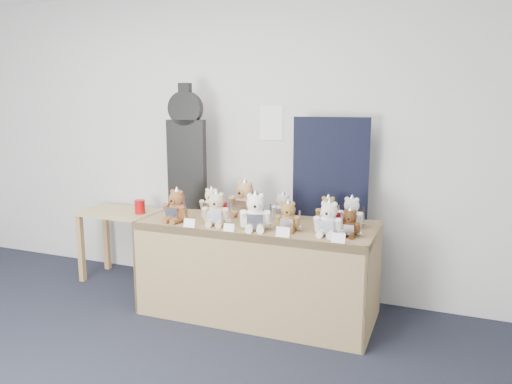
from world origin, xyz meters
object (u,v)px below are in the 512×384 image
at_px(teddy_front_far_right, 329,220).
at_px(red_cup, 140,207).
at_px(display_table, 255,244).
at_px(side_table, 124,223).
at_px(teddy_back_left, 211,203).
at_px(teddy_back_end, 351,214).
at_px(guitar_case, 186,148).
at_px(teddy_back_centre_left, 244,200).
at_px(teddy_back_centre_right, 283,208).
at_px(teddy_front_centre, 255,213).
at_px(teddy_front_left, 216,210).
at_px(teddy_front_end, 350,224).
at_px(teddy_front_far_left, 177,207).
at_px(teddy_back_right, 328,212).
at_px(teddy_front_right, 288,218).

bearing_deg(teddy_front_far_right, red_cup, 170.94).
distance_m(display_table, side_table, 1.50).
relative_size(teddy_back_left, teddy_back_end, 0.96).
bearing_deg(teddy_back_end, teddy_front_far_right, -108.45).
bearing_deg(display_table, guitar_case, 157.26).
xyz_separation_m(teddy_back_centre_left, teddy_back_centre_right, (0.34, -0.02, -0.03)).
bearing_deg(teddy_front_centre, teddy_front_left, 157.57).
distance_m(guitar_case, teddy_front_end, 1.64).
height_order(teddy_back_left, teddy_back_end, teddy_back_end).
height_order(red_cup, teddy_front_far_left, teddy_front_far_left).
xyz_separation_m(side_table, guitar_case, (0.70, 0.00, 0.74)).
distance_m(teddy_back_centre_left, teddy_back_right, 0.71).
distance_m(teddy_front_end, teddy_back_centre_right, 0.66).
distance_m(red_cup, teddy_front_far_right, 1.91).
height_order(teddy_front_centre, teddy_back_right, teddy_front_centre).
distance_m(red_cup, teddy_front_right, 1.61).
xyz_separation_m(red_cup, teddy_front_far_left, (0.65, -0.43, 0.14)).
distance_m(side_table, teddy_back_end, 2.22).
xyz_separation_m(teddy_front_far_left, teddy_back_centre_left, (0.42, 0.38, 0.02)).
height_order(teddy_front_centre, teddy_front_right, teddy_front_centre).
relative_size(teddy_front_right, teddy_back_centre_left, 0.75).
distance_m(teddy_front_left, teddy_front_far_right, 0.88).
bearing_deg(teddy_front_far_right, side_table, 170.92).
height_order(side_table, teddy_back_centre_left, teddy_back_centre_left).
xyz_separation_m(teddy_front_far_right, teddy_back_centre_right, (-0.45, 0.31, -0.01)).
distance_m(teddy_front_centre, teddy_back_right, 0.59).
distance_m(display_table, teddy_back_centre_right, 0.37).
xyz_separation_m(teddy_front_far_left, teddy_front_centre, (0.67, 0.00, 0.01)).
relative_size(side_table, teddy_back_centre_right, 3.29).
relative_size(teddy_front_far_right, teddy_front_end, 1.26).
relative_size(teddy_front_end, teddy_back_centre_right, 0.90).
distance_m(red_cup, teddy_back_centre_left, 1.08).
bearing_deg(teddy_back_left, display_table, -22.56).
xyz_separation_m(guitar_case, teddy_front_centre, (0.84, -0.48, -0.41)).
relative_size(display_table, teddy_front_centre, 5.88).
bearing_deg(teddy_back_right, side_table, 176.51).
bearing_deg(teddy_front_far_left, teddy_back_left, 74.41).
bearing_deg(teddy_back_right, guitar_case, 174.65).
xyz_separation_m(guitar_case, teddy_front_end, (1.53, -0.40, -0.44)).
distance_m(teddy_front_centre, teddy_front_far_right, 0.54).
distance_m(teddy_front_far_left, teddy_back_centre_right, 0.85).
bearing_deg(teddy_front_right, teddy_back_centre_right, 107.24).
relative_size(teddy_front_far_right, teddy_back_right, 1.12).
xyz_separation_m(teddy_back_centre_left, teddy_back_right, (0.71, -0.02, -0.03)).
distance_m(teddy_front_right, teddy_front_far_right, 0.31).
relative_size(teddy_front_centre, teddy_front_right, 1.26).
xyz_separation_m(teddy_front_end, teddy_back_right, (-0.23, 0.28, 0.01)).
distance_m(red_cup, teddy_front_left, 1.08).
xyz_separation_m(teddy_front_right, teddy_back_left, (-0.76, 0.26, 0.00)).
height_order(teddy_front_left, teddy_back_centre_right, teddy_front_left).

